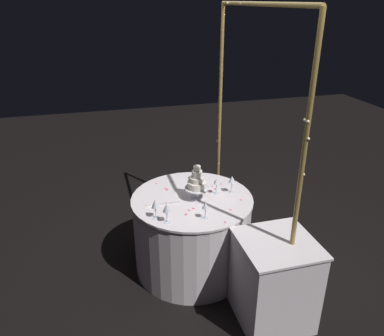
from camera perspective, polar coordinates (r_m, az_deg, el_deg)
ground_plane at (r=3.86m, az=0.00°, el=-14.52°), size 12.00×12.00×0.00m
decorative_arch at (r=3.33m, az=9.22°, el=8.03°), size 1.76×0.06×2.40m
main_table at (r=3.64m, az=0.00°, el=-9.82°), size 1.12×1.12×0.76m
side_table at (r=3.19m, az=12.33°, el=-16.38°), size 0.58×0.58×0.75m
tiered_cake at (r=3.35m, az=0.75°, el=-2.19°), size 0.22×0.22×0.32m
wine_glass_0 at (r=3.07m, az=2.07°, el=-5.90°), size 0.06×0.06×0.15m
wine_glass_1 at (r=3.02m, az=-3.86°, el=-6.15°), size 0.06×0.06×0.17m
wine_glass_2 at (r=3.46m, az=3.75°, el=-2.22°), size 0.06×0.06×0.16m
wine_glass_3 at (r=3.09m, az=-5.60°, el=-5.50°), size 0.06×0.06×0.17m
wine_glass_4 at (r=3.49m, az=6.11°, el=-1.82°), size 0.07×0.07×0.17m
wine_glass_5 at (r=3.72m, az=0.55°, el=-0.31°), size 0.07×0.07×0.15m
cake_knife at (r=3.34m, az=-4.77°, el=-5.47°), size 0.03×0.30×0.01m
rose_petal_0 at (r=3.58m, az=-3.81°, el=-3.31°), size 0.04×0.04×0.00m
rose_petal_1 at (r=3.57m, az=-1.04°, el=-3.30°), size 0.03×0.03×0.00m
rose_petal_2 at (r=3.55m, az=2.75°, el=-3.55°), size 0.04×0.04×0.00m
rose_petal_3 at (r=3.27m, az=0.22°, el=-6.16°), size 0.04×0.04×0.00m
rose_petal_4 at (r=3.27m, az=5.88°, el=-6.32°), size 0.03×0.03×0.00m
rose_petal_5 at (r=3.61m, az=1.12°, el=-2.99°), size 0.03×0.03×0.00m
rose_petal_6 at (r=3.59m, az=3.57°, el=-3.21°), size 0.04×0.04×0.00m
rose_petal_7 at (r=3.70m, az=-5.45°, el=-2.38°), size 0.03×0.03×0.00m
rose_petal_8 at (r=3.69m, az=4.45°, el=-2.42°), size 0.03×0.03×0.00m
rose_petal_9 at (r=3.61m, az=0.55°, el=-2.97°), size 0.05×0.04×0.00m
rose_petal_10 at (r=3.54m, az=0.00°, el=-3.59°), size 0.04×0.03×0.00m
rose_petal_11 at (r=3.64m, az=3.13°, el=-2.78°), size 0.03×0.02×0.00m
rose_petal_12 at (r=3.36m, az=-3.99°, el=-5.26°), size 0.02×0.03×0.00m
rose_petal_13 at (r=3.43m, az=7.43°, el=-4.84°), size 0.03×0.03×0.00m
rose_petal_14 at (r=3.18m, az=-0.90°, el=-7.05°), size 0.04×0.04×0.00m
rose_petal_15 at (r=3.24m, az=-0.44°, el=-6.45°), size 0.03×0.03×0.00m
rose_petal_16 at (r=3.74m, az=3.57°, el=-2.05°), size 0.04×0.04×0.00m
rose_petal_17 at (r=3.73m, az=-3.11°, el=-2.11°), size 0.04×0.04×0.00m
rose_petal_18 at (r=3.54m, az=0.69°, el=-3.56°), size 0.03×0.03×0.00m
rose_petal_19 at (r=3.60m, az=-3.99°, el=-3.13°), size 0.05×0.04×0.00m
rose_petal_20 at (r=3.09m, az=5.06°, el=-8.19°), size 0.03×0.03×0.00m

